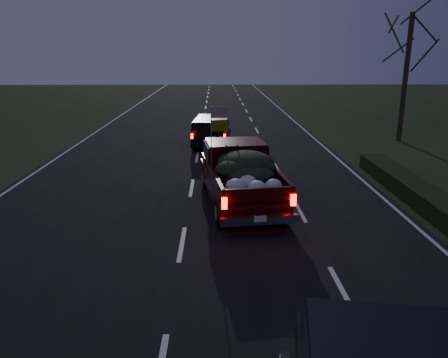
# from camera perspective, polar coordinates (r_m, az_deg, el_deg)

# --- Properties ---
(ground) EXTENTS (120.00, 120.00, 0.00)m
(ground) POSITION_cam_1_polar(r_m,az_deg,el_deg) (11.79, -5.50, -8.48)
(ground) COLOR black
(ground) RESTS_ON ground
(road_asphalt) EXTENTS (14.00, 120.00, 0.02)m
(road_asphalt) POSITION_cam_1_polar(r_m,az_deg,el_deg) (11.79, -5.50, -8.43)
(road_asphalt) COLOR black
(road_asphalt) RESTS_ON ground
(hedge_row) EXTENTS (1.00, 10.00, 0.60)m
(hedge_row) POSITION_cam_1_polar(r_m,az_deg,el_deg) (16.00, 24.47, -2.05)
(hedge_row) COLOR black
(hedge_row) RESTS_ON ground
(bare_tree_far) EXTENTS (3.60, 3.60, 7.00)m
(bare_tree_far) POSITION_cam_1_polar(r_m,az_deg,el_deg) (26.86, 23.01, 15.66)
(bare_tree_far) COLOR black
(bare_tree_far) RESTS_ON ground
(pickup_truck) EXTENTS (2.79, 5.75, 2.90)m
(pickup_truck) POSITION_cam_1_polar(r_m,az_deg,el_deg) (14.59, 2.11, 1.00)
(pickup_truck) COLOR #350708
(pickup_truck) RESTS_ON ground
(lead_suv) EXTENTS (2.15, 4.47, 1.25)m
(lead_suv) POSITION_cam_1_polar(r_m,az_deg,el_deg) (23.75, -1.59, 6.58)
(lead_suv) COLOR black
(lead_suv) RESTS_ON ground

